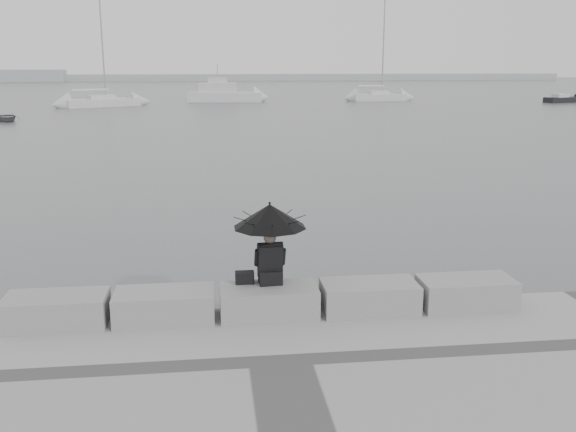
{
  "coord_description": "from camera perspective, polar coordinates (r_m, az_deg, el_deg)",
  "views": [
    {
      "loc": [
        -0.88,
        -10.38,
        4.6
      ],
      "look_at": [
        0.74,
        3.0,
        1.36
      ],
      "focal_mm": 40.0,
      "sensor_mm": 36.0,
      "label": 1
    }
  ],
  "objects": [
    {
      "name": "distant_landmass",
      "position": [
        165.1,
        -9.64,
        12.07
      ],
      "size": [
        180.0,
        8.0,
        2.8
      ],
      "color": "#A0A3A5",
      "rests_on": "ground"
    },
    {
      "name": "motor_cruiser",
      "position": [
        77.52,
        -5.6,
        10.74
      ],
      "size": [
        8.88,
        3.76,
        4.5
      ],
      "rotation": [
        0.0,
        0.0,
        -0.11
      ],
      "color": "silver",
      "rests_on": "ground"
    },
    {
      "name": "stone_block_centre",
      "position": [
        10.69,
        -1.71,
        -7.59
      ],
      "size": [
        1.6,
        0.8,
        0.5
      ],
      "primitive_type": "cube",
      "color": "gray",
      "rests_on": "promenade"
    },
    {
      "name": "bag",
      "position": [
        10.77,
        -3.87,
        -5.47
      ],
      "size": [
        0.31,
        0.18,
        0.2
      ],
      "primitive_type": "cube",
      "color": "black",
      "rests_on": "stone_block_centre"
    },
    {
      "name": "small_motorboat",
      "position": [
        82.69,
        23.4,
        9.48
      ],
      "size": [
        5.47,
        3.03,
        1.1
      ],
      "rotation": [
        0.0,
        0.0,
        0.29
      ],
      "color": "black",
      "rests_on": "ground"
    },
    {
      "name": "sailboat_left",
      "position": [
        71.57,
        -16.24,
        9.75
      ],
      "size": [
        7.94,
        5.8,
        12.9
      ],
      "rotation": [
        0.0,
        0.0,
        0.5
      ],
      "color": "silver",
      "rests_on": "ground"
    },
    {
      "name": "sailboat_right",
      "position": [
        79.93,
        8.06,
        10.5
      ],
      "size": [
        6.5,
        2.72,
        12.9
      ],
      "rotation": [
        0.0,
        0.0,
        0.05
      ],
      "color": "silver",
      "rests_on": "ground"
    },
    {
      "name": "dinghy",
      "position": [
        56.34,
        -23.79,
        8.02
      ],
      "size": [
        3.69,
        2.58,
        0.58
      ],
      "primitive_type": "imported",
      "rotation": [
        0.0,
        0.0,
        0.37
      ],
      "color": "slate",
      "rests_on": "ground"
    },
    {
      "name": "seated_person",
      "position": [
        10.49,
        -1.62,
        -0.75
      ],
      "size": [
        1.22,
        1.22,
        1.39
      ],
      "rotation": [
        0.0,
        0.0,
        0.07
      ],
      "color": "black",
      "rests_on": "stone_block_centre"
    },
    {
      "name": "ground",
      "position": [
        11.39,
        -1.9,
        -10.29
      ],
      "size": [
        360.0,
        360.0,
        0.0
      ],
      "primitive_type": "plane",
      "color": "#4F5255",
      "rests_on": "ground"
    },
    {
      "name": "stone_block_far_left",
      "position": [
        10.95,
        -19.91,
        -7.91
      ],
      "size": [
        1.6,
        0.8,
        0.5
      ],
      "primitive_type": "cube",
      "color": "gray",
      "rests_on": "promenade"
    },
    {
      "name": "stone_block_far_right",
      "position": [
        11.48,
        15.55,
        -6.58
      ],
      "size": [
        1.6,
        0.8,
        0.5
      ],
      "primitive_type": "cube",
      "color": "gray",
      "rests_on": "promenade"
    },
    {
      "name": "stone_block_left",
      "position": [
        10.69,
        -10.92,
        -7.85
      ],
      "size": [
        1.6,
        0.8,
        0.5
      ],
      "primitive_type": "cube",
      "color": "gray",
      "rests_on": "promenade"
    },
    {
      "name": "stone_block_right",
      "position": [
        10.96,
        7.24,
        -7.14
      ],
      "size": [
        1.6,
        0.8,
        0.5
      ],
      "primitive_type": "cube",
      "color": "gray",
      "rests_on": "promenade"
    }
  ]
}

